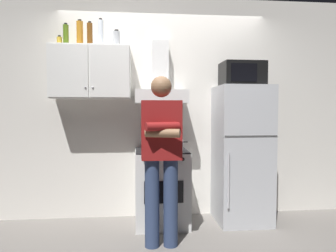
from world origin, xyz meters
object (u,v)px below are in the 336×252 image
(bottle_canister_steel, at_px, (116,39))
(range_hood, at_px, (161,87))
(microwave, at_px, (242,74))
(stove_oven, at_px, (162,187))
(bottle_spice_jar, at_px, (59,41))
(bottle_olive_oil, at_px, (66,35))
(upper_cabinet, at_px, (91,73))
(refrigerator, at_px, (242,154))
(bottle_beer_brown, at_px, (90,34))
(bottle_vodka_clear, at_px, (101,33))
(person_standing, at_px, (161,154))
(cooking_pot, at_px, (174,145))
(bottle_liquor_amber, at_px, (80,34))

(bottle_canister_steel, bearing_deg, range_hood, 2.46)
(microwave, bearing_deg, stove_oven, -178.85)
(bottle_canister_steel, relative_size, bottle_spice_jar, 1.50)
(bottle_canister_steel, bearing_deg, bottle_olive_oil, 175.46)
(microwave, bearing_deg, upper_cabinet, 176.52)
(range_hood, bearing_deg, refrigerator, -7.55)
(upper_cabinet, xyz_separation_m, bottle_beer_brown, (-0.01, -0.03, 0.43))
(upper_cabinet, distance_m, bottle_vodka_clear, 0.46)
(bottle_beer_brown, height_order, bottle_canister_steel, bottle_beer_brown)
(person_standing, distance_m, bottle_canister_steel, 1.50)
(person_standing, bearing_deg, upper_cabinet, 135.74)
(upper_cabinet, height_order, cooking_pot, upper_cabinet)
(bottle_beer_brown, bearing_deg, person_standing, -42.92)
(range_hood, distance_m, bottle_vodka_clear, 0.91)
(refrigerator, bearing_deg, cooking_pot, -171.68)
(bottle_vodka_clear, distance_m, bottle_liquor_amber, 0.24)
(bottle_beer_brown, bearing_deg, bottle_vodka_clear, 3.50)
(refrigerator, xyz_separation_m, bottle_liquor_amber, (-1.88, 0.15, 1.40))
(stove_oven, relative_size, bottle_canister_steel, 4.65)
(cooking_pot, bearing_deg, bottle_canister_steel, 160.66)
(bottle_liquor_amber, bearing_deg, cooking_pot, -14.40)
(cooking_pot, relative_size, bottle_beer_brown, 1.13)
(bottle_vodka_clear, distance_m, bottle_olive_oil, 0.40)
(bottle_olive_oil, bearing_deg, bottle_liquor_amber, 0.59)
(range_hood, xyz_separation_m, bottle_beer_brown, (-0.81, -0.03, 0.58))
(person_standing, height_order, bottle_liquor_amber, bottle_liquor_amber)
(bottle_beer_brown, relative_size, bottle_liquor_amber, 0.90)
(bottle_beer_brown, relative_size, bottle_spice_jar, 2.18)
(bottle_vodka_clear, bearing_deg, bottle_olive_oil, 173.46)
(bottle_liquor_amber, bearing_deg, bottle_olive_oil, -179.41)
(microwave, bearing_deg, refrigerator, -89.10)
(microwave, height_order, bottle_vodka_clear, bottle_vodka_clear)
(range_hood, xyz_separation_m, bottle_olive_oil, (-1.08, 0.02, 0.58))
(stove_oven, bearing_deg, upper_cabinet, 171.10)
(stove_oven, distance_m, bottle_liquor_amber, 2.00)
(upper_cabinet, xyz_separation_m, refrigerator, (1.75, -0.12, -0.95))
(bottle_canister_steel, bearing_deg, bottle_beer_brown, -178.63)
(microwave, relative_size, bottle_liquor_amber, 1.58)
(range_hood, bearing_deg, bottle_olive_oil, 178.74)
(bottle_beer_brown, relative_size, bottle_olive_oil, 1.04)
(stove_oven, distance_m, cooking_pot, 0.53)
(range_hood, relative_size, bottle_spice_jar, 6.00)
(bottle_vodka_clear, bearing_deg, bottle_beer_brown, -176.50)
(upper_cabinet, distance_m, microwave, 1.75)
(refrigerator, height_order, bottle_vodka_clear, bottle_vodka_clear)
(upper_cabinet, bearing_deg, refrigerator, -4.07)
(bottle_canister_steel, relative_size, bottle_liquor_amber, 0.62)
(cooking_pot, bearing_deg, bottle_beer_brown, 166.97)
(microwave, height_order, bottle_beer_brown, bottle_beer_brown)
(microwave, distance_m, cooking_pot, 1.16)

